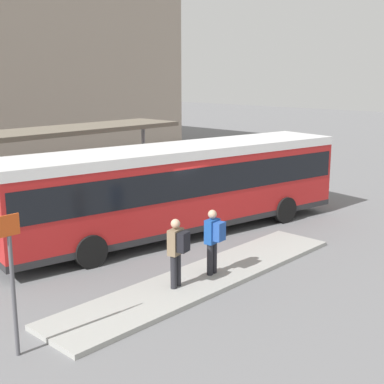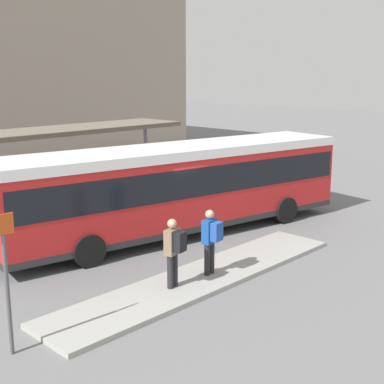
{
  "view_description": "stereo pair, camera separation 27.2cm",
  "coord_description": "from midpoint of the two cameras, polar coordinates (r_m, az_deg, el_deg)",
  "views": [
    {
      "loc": [
        -12.39,
        -12.16,
        5.32
      ],
      "look_at": [
        0.62,
        0.0,
        1.34
      ],
      "focal_mm": 50.0,
      "sensor_mm": 36.0,
      "label": 1
    },
    {
      "loc": [
        -12.2,
        -12.36,
        5.32
      ],
      "look_at": [
        0.62,
        0.0,
        1.34
      ],
      "focal_mm": 50.0,
      "sensor_mm": 36.0,
      "label": 2
    }
  ],
  "objects": [
    {
      "name": "ground_plane",
      "position": [
        18.16,
        -1.77,
        -4.44
      ],
      "size": [
        120.0,
        120.0,
        0.0
      ],
      "primitive_type": "plane",
      "color": "slate"
    },
    {
      "name": "curb_island",
      "position": [
        14.23,
        0.89,
        -9.11
      ],
      "size": [
        9.45,
        1.8,
        0.12
      ],
      "color": "#9E9E99",
      "rests_on": "ground_plane"
    },
    {
      "name": "city_bus",
      "position": [
        17.73,
        -1.79,
        0.98
      ],
      "size": [
        12.67,
        4.63,
        2.98
      ],
      "rotation": [
        0.0,
        0.0,
        -0.18
      ],
      "color": "red",
      "rests_on": "ground_plane"
    },
    {
      "name": "pedestrian_waiting",
      "position": [
        13.12,
        -2.18,
        -6.07
      ],
      "size": [
        0.47,
        0.51,
        1.75
      ],
      "rotation": [
        0.0,
        0.0,
        1.8
      ],
      "color": "#232328",
      "rests_on": "curb_island"
    },
    {
      "name": "pedestrian_companion",
      "position": [
        13.97,
        1.76,
        -4.91
      ],
      "size": [
        0.45,
        0.48,
        1.75
      ],
      "rotation": [
        0.0,
        0.0,
        1.69
      ],
      "color": "#232328",
      "rests_on": "curb_island"
    },
    {
      "name": "bicycle_yellow",
      "position": [
        25.77,
        9.29,
        1.32
      ],
      "size": [
        0.48,
        1.61,
        0.7
      ],
      "rotation": [
        0.0,
        0.0,
        1.71
      ],
      "color": "black",
      "rests_on": "ground_plane"
    },
    {
      "name": "bicycle_green",
      "position": [
        26.08,
        7.43,
        1.49
      ],
      "size": [
        0.48,
        1.57,
        0.68
      ],
      "rotation": [
        0.0,
        0.0,
        1.51
      ],
      "color": "black",
      "rests_on": "ground_plane"
    },
    {
      "name": "bicycle_blue",
      "position": [
        26.62,
        6.0,
        1.85
      ],
      "size": [
        0.48,
        1.77,
        0.76
      ],
      "rotation": [
        0.0,
        0.0,
        1.45
      ],
      "color": "black",
      "rests_on": "ground_plane"
    },
    {
      "name": "station_shelter",
      "position": [
        20.8,
        -17.13,
        5.89
      ],
      "size": [
        13.02,
        2.53,
        3.22
      ],
      "color": "#706656",
      "rests_on": "ground_plane"
    },
    {
      "name": "platform_sign",
      "position": [
        10.69,
        -19.31,
        -8.77
      ],
      "size": [
        0.44,
        0.08,
        2.8
      ],
      "color": "#4C4C51",
      "rests_on": "ground_plane"
    }
  ]
}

